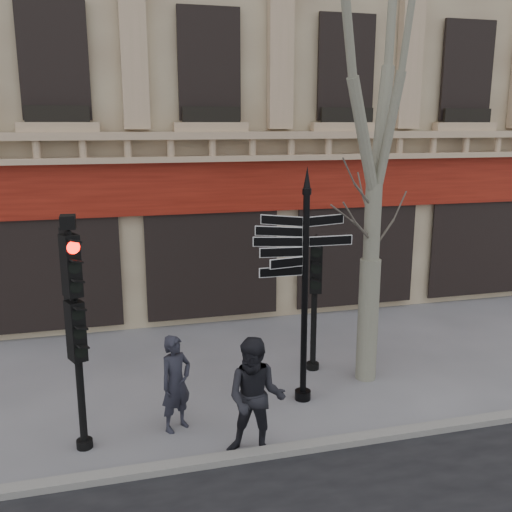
{
  "coord_description": "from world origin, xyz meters",
  "views": [
    {
      "loc": [
        -2.55,
        -9.14,
        5.13
      ],
      "look_at": [
        0.02,
        0.6,
        2.78
      ],
      "focal_mm": 40.0,
      "sensor_mm": 36.0,
      "label": 1
    }
  ],
  "objects_px": {
    "plane_tree": "(382,26)",
    "pedestrian_b": "(256,398)",
    "traffic_signal_main": "(74,306)",
    "fingerpost": "(306,247)",
    "traffic_signal_secondary": "(315,281)",
    "pedestrian_a": "(176,383)"
  },
  "relations": [
    {
      "from": "plane_tree",
      "to": "pedestrian_b",
      "type": "xyz_separation_m",
      "value": [
        -2.9,
        -2.13,
        -5.87
      ]
    },
    {
      "from": "traffic_signal_secondary",
      "to": "pedestrian_a",
      "type": "height_order",
      "value": "traffic_signal_secondary"
    },
    {
      "from": "traffic_signal_main",
      "to": "plane_tree",
      "type": "height_order",
      "value": "plane_tree"
    },
    {
      "from": "plane_tree",
      "to": "fingerpost",
      "type": "bearing_deg",
      "value": -160.57
    },
    {
      "from": "pedestrian_a",
      "to": "pedestrian_b",
      "type": "relative_size",
      "value": 0.87
    },
    {
      "from": "traffic_signal_secondary",
      "to": "plane_tree",
      "type": "relative_size",
      "value": 0.29
    },
    {
      "from": "traffic_signal_main",
      "to": "pedestrian_b",
      "type": "bearing_deg",
      "value": -43.11
    },
    {
      "from": "traffic_signal_main",
      "to": "pedestrian_a",
      "type": "distance_m",
      "value": 2.2
    },
    {
      "from": "plane_tree",
      "to": "pedestrian_a",
      "type": "xyz_separation_m",
      "value": [
        -4.01,
        -1.01,
        -6.0
      ]
    },
    {
      "from": "traffic_signal_main",
      "to": "plane_tree",
      "type": "xyz_separation_m",
      "value": [
        5.54,
        1.23,
        4.43
      ]
    },
    {
      "from": "plane_tree",
      "to": "pedestrian_a",
      "type": "distance_m",
      "value": 7.29
    },
    {
      "from": "plane_tree",
      "to": "pedestrian_b",
      "type": "bearing_deg",
      "value": -143.74
    },
    {
      "from": "plane_tree",
      "to": "pedestrian_b",
      "type": "height_order",
      "value": "plane_tree"
    },
    {
      "from": "fingerpost",
      "to": "plane_tree",
      "type": "bearing_deg",
      "value": 30.32
    },
    {
      "from": "fingerpost",
      "to": "traffic_signal_main",
      "type": "bearing_deg",
      "value": -159.41
    },
    {
      "from": "traffic_signal_secondary",
      "to": "pedestrian_b",
      "type": "height_order",
      "value": "traffic_signal_secondary"
    },
    {
      "from": "fingerpost",
      "to": "pedestrian_a",
      "type": "xyz_separation_m",
      "value": [
        -2.45,
        -0.46,
        -2.12
      ]
    },
    {
      "from": "plane_tree",
      "to": "pedestrian_b",
      "type": "relative_size",
      "value": 5.0
    },
    {
      "from": "traffic_signal_main",
      "to": "pedestrian_b",
      "type": "height_order",
      "value": "traffic_signal_main"
    },
    {
      "from": "plane_tree",
      "to": "traffic_signal_secondary",
      "type": "bearing_deg",
      "value": 142.04
    },
    {
      "from": "pedestrian_b",
      "to": "pedestrian_a",
      "type": "bearing_deg",
      "value": 157.72
    },
    {
      "from": "plane_tree",
      "to": "pedestrian_b",
      "type": "distance_m",
      "value": 6.88
    }
  ]
}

